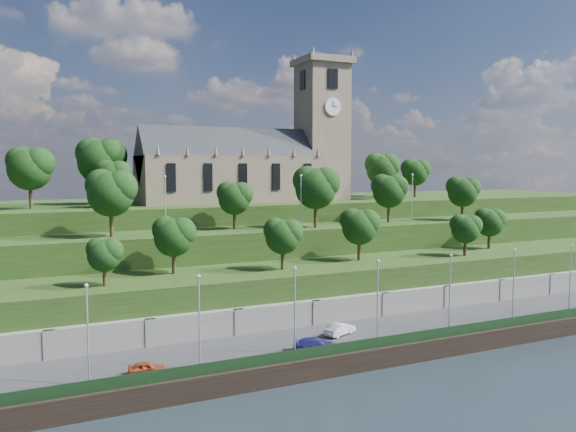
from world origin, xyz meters
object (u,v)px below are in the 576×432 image
church (257,159)px  car_right (315,344)px  car_left (147,368)px  car_middle (340,329)px

church → car_right: bearing=-103.4°
car_left → car_right: 17.37m
car_left → car_right: bearing=-78.4°
car_right → church: bearing=3.8°
car_left → church: bearing=-19.6°
church → car_middle: 44.58m
car_right → car_middle: bearing=-36.8°
car_right → car_left: bearing=105.5°
church → car_left: 54.69m
car_left → car_middle: car_middle is taller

